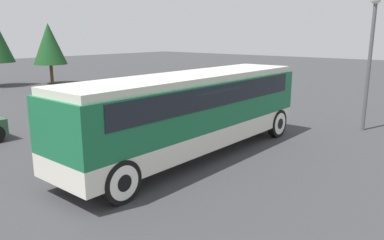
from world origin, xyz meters
name	(u,v)px	position (x,y,z in m)	size (l,w,h in m)	color
ground_plane	(192,156)	(0.00, 0.00, 0.00)	(120.00, 120.00, 0.00)	#38383A
tour_bus	(194,107)	(0.10, 0.00, 1.80)	(10.57, 2.52, 2.95)	silver
parked_car_near	(129,103)	(3.08, 7.02, 0.68)	(4.46, 1.81, 1.34)	#7A6B5B
lamp_post	(371,43)	(7.91, -3.58, 3.90)	(0.44, 0.44, 5.97)	#515156
tree_left	(49,44)	(7.50, 22.57, 3.46)	(2.86, 2.86, 5.25)	brown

